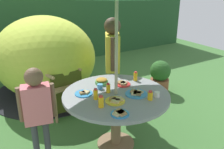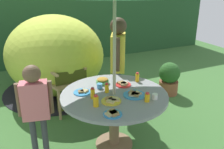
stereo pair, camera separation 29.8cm
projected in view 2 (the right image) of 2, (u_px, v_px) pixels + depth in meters
ground_plane at (114, 145)px, 3.12m from camera, size 10.00×10.00×0.02m
hedge_backdrop at (45, 19)px, 5.93m from camera, size 9.00×0.70×2.09m
garden_table at (114, 103)px, 2.91m from camera, size 1.24×1.24×0.70m
wooden_chair at (63, 75)px, 3.80m from camera, size 0.59×0.54×0.99m
dome_tent at (55, 55)px, 4.39m from camera, size 1.97×1.97×1.38m
potted_plant at (169, 78)px, 4.40m from camera, size 0.37×0.37×0.58m
child_in_yellow_shirt at (118, 52)px, 3.70m from camera, size 0.36×0.43×1.43m
child_in_pink_shirt at (35, 100)px, 2.68m from camera, size 0.38×0.22×1.12m
snack_bowl at (103, 81)px, 3.14m from camera, size 0.16×0.16×0.08m
plate_far_left at (134, 94)px, 2.82m from camera, size 0.25×0.25×0.03m
plate_back_edge at (123, 84)px, 3.09m from camera, size 0.20×0.20×0.03m
plate_mid_left at (82, 92)px, 2.89m from camera, size 0.21×0.21×0.03m
plate_center_front at (112, 101)px, 2.68m from camera, size 0.22×0.22×0.03m
plate_mid_right at (113, 113)px, 2.42m from camera, size 0.19×0.19×0.03m
juice_bottle_near_left at (96, 101)px, 2.56m from camera, size 0.06×0.06×0.13m
juice_bottle_near_right at (93, 93)px, 2.73m from camera, size 0.05×0.05×0.13m
juice_bottle_far_right at (107, 88)px, 2.88m from camera, size 0.05×0.05×0.12m
juice_bottle_center_back at (137, 77)px, 3.19m from camera, size 0.05×0.05×0.12m
juice_bottle_front_edge at (147, 97)px, 2.67m from camera, size 0.06×0.06×0.11m
cup_near at (100, 86)px, 3.00m from camera, size 0.07×0.07×0.06m
cup_far at (155, 96)px, 2.73m from camera, size 0.06×0.06×0.06m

